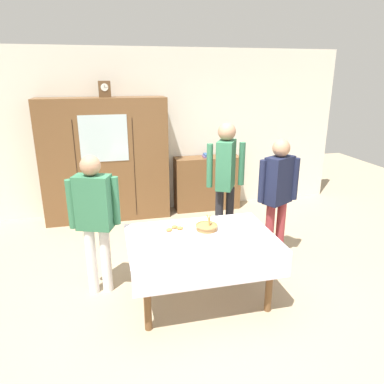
{
  "coord_description": "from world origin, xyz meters",
  "views": [
    {
      "loc": [
        -0.86,
        -3.39,
        2.29
      ],
      "look_at": [
        0.0,
        0.2,
        1.07
      ],
      "focal_mm": 33.53,
      "sensor_mm": 36.0,
      "label": 1
    }
  ],
  "objects_px": {
    "wall_cabinet": "(106,161)",
    "bookshelf_low": "(207,183)",
    "tea_cup_far_left": "(144,228)",
    "tea_cup_mid_left": "(227,223)",
    "pastry_plate": "(175,230)",
    "person_behind_table_left": "(226,173)",
    "bread_basket": "(207,227)",
    "dining_table": "(202,247)",
    "spoon_mid_left": "(243,223)",
    "tea_cup_mid_right": "(175,253)",
    "tea_cup_back_edge": "(251,243)",
    "person_near_right_end": "(95,213)",
    "person_by_cabinet": "(278,189)",
    "book_stack": "(207,156)",
    "spoon_far_left": "(218,246)",
    "tea_cup_far_right": "(265,238)",
    "mantel_clock": "(105,89)"
  },
  "relations": [
    {
      "from": "wall_cabinet",
      "to": "book_stack",
      "type": "bearing_deg",
      "value": 1.7
    },
    {
      "from": "spoon_far_left",
      "to": "person_behind_table_left",
      "type": "xyz_separation_m",
      "value": [
        0.53,
        1.37,
        0.32
      ]
    },
    {
      "from": "tea_cup_far_left",
      "to": "person_behind_table_left",
      "type": "bearing_deg",
      "value": 35.57
    },
    {
      "from": "pastry_plate",
      "to": "person_behind_table_left",
      "type": "distance_m",
      "value": 1.31
    },
    {
      "from": "spoon_far_left",
      "to": "person_behind_table_left",
      "type": "distance_m",
      "value": 1.5
    },
    {
      "from": "dining_table",
      "to": "person_by_cabinet",
      "type": "distance_m",
      "value": 1.35
    },
    {
      "from": "tea_cup_mid_left",
      "to": "person_by_cabinet",
      "type": "relative_size",
      "value": 0.08
    },
    {
      "from": "tea_cup_far_left",
      "to": "bread_basket",
      "type": "height_order",
      "value": "bread_basket"
    },
    {
      "from": "wall_cabinet",
      "to": "tea_cup_far_left",
      "type": "bearing_deg",
      "value": -81.16
    },
    {
      "from": "bread_basket",
      "to": "spoon_mid_left",
      "type": "bearing_deg",
      "value": 9.99
    },
    {
      "from": "tea_cup_back_edge",
      "to": "pastry_plate",
      "type": "xyz_separation_m",
      "value": [
        -0.65,
        0.5,
        -0.02
      ]
    },
    {
      "from": "bread_basket",
      "to": "tea_cup_far_right",
      "type": "bearing_deg",
      "value": -39.13
    },
    {
      "from": "tea_cup_far_right",
      "to": "person_behind_table_left",
      "type": "distance_m",
      "value": 1.4
    },
    {
      "from": "dining_table",
      "to": "mantel_clock",
      "type": "distance_m",
      "value": 3.08
    },
    {
      "from": "spoon_mid_left",
      "to": "tea_cup_far_left",
      "type": "bearing_deg",
      "value": 177.39
    },
    {
      "from": "dining_table",
      "to": "spoon_mid_left",
      "type": "relative_size",
      "value": 12.52
    },
    {
      "from": "tea_cup_mid_right",
      "to": "tea_cup_back_edge",
      "type": "relative_size",
      "value": 1.0
    },
    {
      "from": "mantel_clock",
      "to": "spoon_far_left",
      "type": "distance_m",
      "value": 3.24
    },
    {
      "from": "tea_cup_mid_left",
      "to": "person_behind_table_left",
      "type": "xyz_separation_m",
      "value": [
        0.28,
        0.9,
        0.3
      ]
    },
    {
      "from": "tea_cup_mid_left",
      "to": "tea_cup_back_edge",
      "type": "bearing_deg",
      "value": -82.83
    },
    {
      "from": "tea_cup_far_right",
      "to": "pastry_plate",
      "type": "height_order",
      "value": "tea_cup_far_right"
    },
    {
      "from": "book_stack",
      "to": "tea_cup_far_right",
      "type": "relative_size",
      "value": 1.58
    },
    {
      "from": "dining_table",
      "to": "tea_cup_mid_right",
      "type": "bearing_deg",
      "value": -139.47
    },
    {
      "from": "mantel_clock",
      "to": "pastry_plate",
      "type": "bearing_deg",
      "value": -75.79
    },
    {
      "from": "bookshelf_low",
      "to": "spoon_far_left",
      "type": "bearing_deg",
      "value": -103.85
    },
    {
      "from": "tea_cup_back_edge",
      "to": "tea_cup_far_left",
      "type": "distance_m",
      "value": 1.13
    },
    {
      "from": "wall_cabinet",
      "to": "bookshelf_low",
      "type": "xyz_separation_m",
      "value": [
        1.7,
        0.05,
        -0.51
      ]
    },
    {
      "from": "bookshelf_low",
      "to": "tea_cup_far_right",
      "type": "xyz_separation_m",
      "value": [
        -0.21,
        -2.85,
        0.28
      ]
    },
    {
      "from": "bread_basket",
      "to": "book_stack",
      "type": "bearing_deg",
      "value": 74.08
    },
    {
      "from": "wall_cabinet",
      "to": "tea_cup_mid_left",
      "type": "distance_m",
      "value": 2.65
    },
    {
      "from": "book_stack",
      "to": "person_near_right_end",
      "type": "distance_m",
      "value": 2.88
    },
    {
      "from": "book_stack",
      "to": "tea_cup_mid_right",
      "type": "xyz_separation_m",
      "value": [
        -1.13,
        -2.93,
        -0.21
      ]
    },
    {
      "from": "bookshelf_low",
      "to": "person_near_right_end",
      "type": "relative_size",
      "value": 0.74
    },
    {
      "from": "tea_cup_far_right",
      "to": "tea_cup_mid_left",
      "type": "bearing_deg",
      "value": 117.55
    },
    {
      "from": "book_stack",
      "to": "person_by_cabinet",
      "type": "distance_m",
      "value": 2.02
    },
    {
      "from": "dining_table",
      "to": "tea_cup_mid_left",
      "type": "bearing_deg",
      "value": 36.91
    },
    {
      "from": "person_near_right_end",
      "to": "bread_basket",
      "type": "bearing_deg",
      "value": -11.39
    },
    {
      "from": "book_stack",
      "to": "spoon_mid_left",
      "type": "bearing_deg",
      "value": -96.1
    },
    {
      "from": "book_stack",
      "to": "tea_cup_mid_left",
      "type": "bearing_deg",
      "value": -100.79
    },
    {
      "from": "tea_cup_mid_left",
      "to": "spoon_far_left",
      "type": "height_order",
      "value": "tea_cup_mid_left"
    },
    {
      "from": "bookshelf_low",
      "to": "tea_cup_mid_left",
      "type": "height_order",
      "value": "bookshelf_low"
    },
    {
      "from": "tea_cup_far_right",
      "to": "person_by_cabinet",
      "type": "xyz_separation_m",
      "value": [
        0.55,
        0.86,
        0.2
      ]
    },
    {
      "from": "wall_cabinet",
      "to": "tea_cup_back_edge",
      "type": "relative_size",
      "value": 15.13
    },
    {
      "from": "pastry_plate",
      "to": "wall_cabinet",
      "type": "bearing_deg",
      "value": 105.69
    },
    {
      "from": "tea_cup_far_left",
      "to": "spoon_far_left",
      "type": "relative_size",
      "value": 1.09
    },
    {
      "from": "mantel_clock",
      "to": "spoon_mid_left",
      "type": "relative_size",
      "value": 2.02
    },
    {
      "from": "book_stack",
      "to": "spoon_mid_left",
      "type": "xyz_separation_m",
      "value": [
        -0.25,
        -2.37,
        -0.24
      ]
    },
    {
      "from": "tea_cup_back_edge",
      "to": "person_near_right_end",
      "type": "relative_size",
      "value": 0.08
    },
    {
      "from": "bookshelf_low",
      "to": "book_stack",
      "type": "relative_size",
      "value": 5.51
    },
    {
      "from": "dining_table",
      "to": "mantel_clock",
      "type": "xyz_separation_m",
      "value": [
        -0.83,
        2.59,
        1.45
      ]
    }
  ]
}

